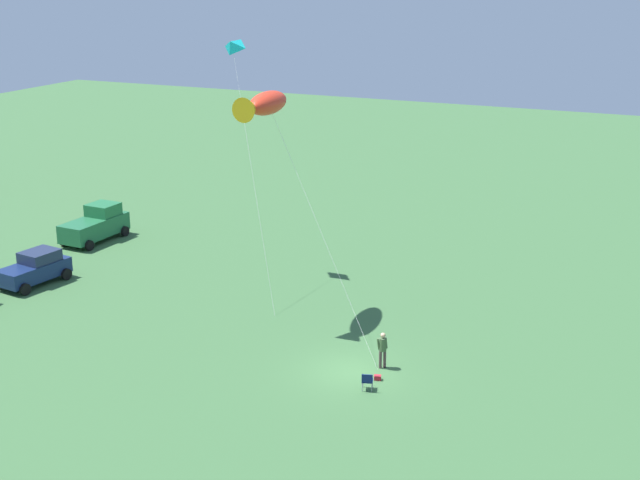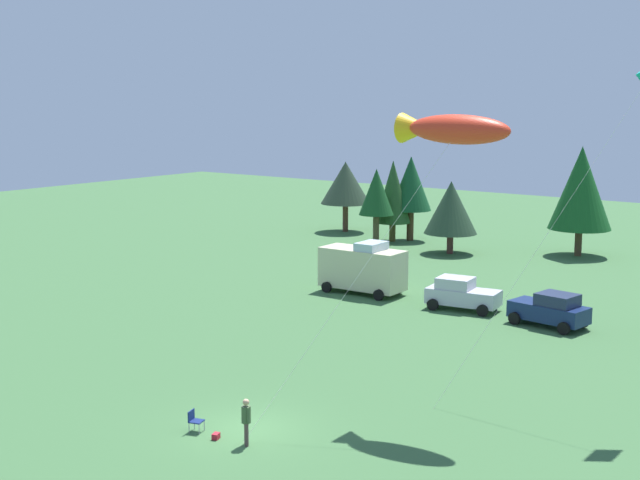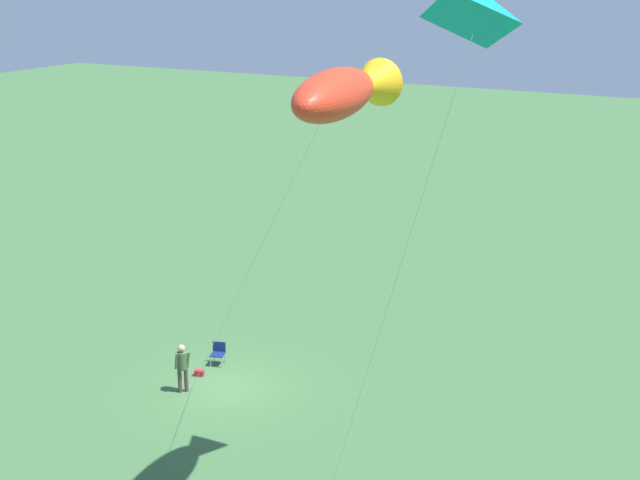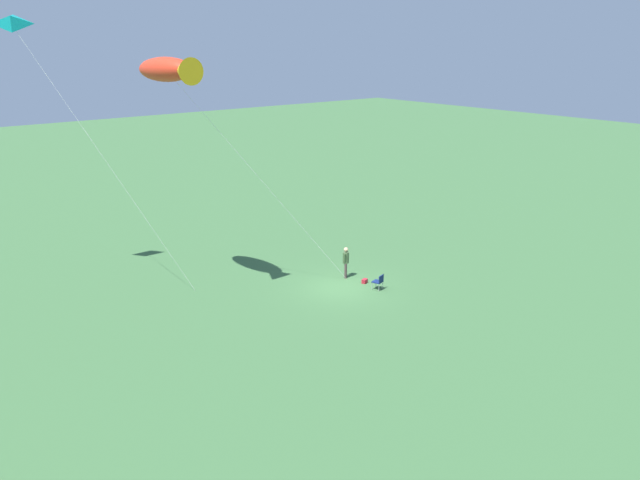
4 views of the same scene
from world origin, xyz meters
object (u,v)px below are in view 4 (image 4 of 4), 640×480
folding_chair (379,281)px  kite_delta_teal (11,22)px  person_kite_flyer (346,260)px  backpack_on_grass (365,281)px  kite_large_fish (170,70)px

folding_chair → kite_delta_teal: size_ratio=0.06×
person_kite_flyer → backpack_on_grass: bearing=144.7°
kite_delta_teal → folding_chair: bearing=-132.0°
kite_large_fish → kite_delta_teal: kite_delta_teal is taller
folding_chair → backpack_on_grass: bearing=-19.7°
person_kite_flyer → backpack_on_grass: (-1.28, -0.25, -0.91)m
backpack_on_grass → folding_chair: bearing=177.4°
person_kite_flyer → backpack_on_grass: size_ratio=5.44×
person_kite_flyer → backpack_on_grass: person_kite_flyer is taller
folding_chair → backpack_on_grass: folding_chair is taller
kite_delta_teal → kite_large_fish: bearing=-138.5°
folding_chair → kite_delta_teal: (11.91, 13.22, 12.85)m
kite_large_fish → backpack_on_grass: bearing=-121.3°
kite_large_fish → kite_delta_teal: (5.83, 5.16, 2.15)m
folding_chair → backpack_on_grass: size_ratio=2.56×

